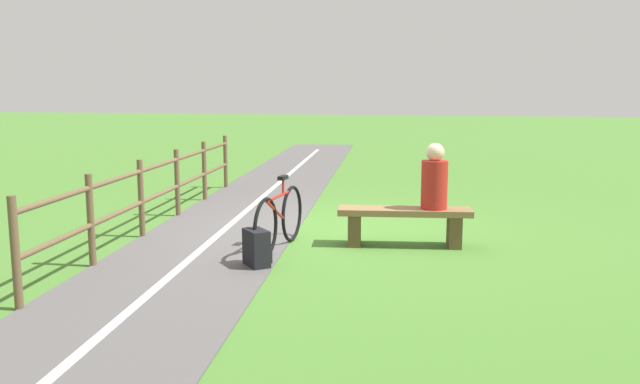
# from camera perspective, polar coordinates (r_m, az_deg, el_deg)

# --- Properties ---
(ground_plane) EXTENTS (80.00, 80.00, 0.00)m
(ground_plane) POSITION_cam_1_polar(r_m,az_deg,el_deg) (9.39, 1.62, -3.38)
(ground_plane) COLOR #477A2D
(paved_path) EXTENTS (5.24, 36.04, 0.02)m
(paved_path) POSITION_cam_1_polar(r_m,az_deg,el_deg) (6.10, -17.02, -10.61)
(paved_path) COLOR #565454
(paved_path) RESTS_ON ground_plane
(path_centre_line) EXTENTS (2.93, 31.88, 0.00)m
(path_centre_line) POSITION_cam_1_polar(r_m,az_deg,el_deg) (6.10, -17.03, -10.52)
(path_centre_line) COLOR silver
(path_centre_line) RESTS_ON paved_path
(bench) EXTENTS (1.74, 0.60, 0.49)m
(bench) POSITION_cam_1_polar(r_m,az_deg,el_deg) (8.52, 7.31, -2.43)
(bench) COLOR brown
(bench) RESTS_ON ground_plane
(person_seated) EXTENTS (0.37, 0.37, 0.84)m
(person_seated) POSITION_cam_1_polar(r_m,az_deg,el_deg) (8.46, 9.89, 1.05)
(person_seated) COLOR #B2231E
(person_seated) RESTS_ON bench
(bicycle) EXTENTS (0.20, 1.71, 0.92)m
(bicycle) POSITION_cam_1_polar(r_m,az_deg,el_deg) (8.24, -3.53, -2.37)
(bicycle) COLOR black
(bicycle) RESTS_ON ground_plane
(backpack) EXTENTS (0.38, 0.40, 0.43)m
(backpack) POSITION_cam_1_polar(r_m,az_deg,el_deg) (7.51, -5.48, -4.92)
(backpack) COLOR black
(backpack) RESTS_ON ground_plane
(fence_roadside) EXTENTS (0.69, 7.56, 1.06)m
(fence_roadside) POSITION_cam_1_polar(r_m,az_deg,el_deg) (9.91, -13.66, 0.68)
(fence_roadside) COLOR brown
(fence_roadside) RESTS_ON ground_plane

